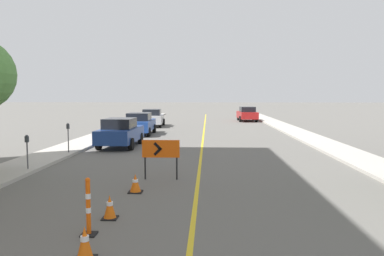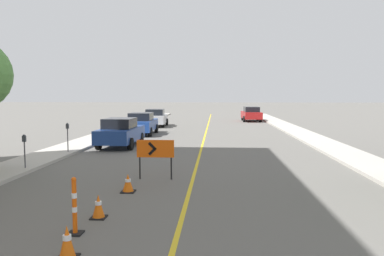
{
  "view_description": "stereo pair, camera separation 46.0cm",
  "coord_description": "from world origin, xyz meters",
  "px_view_note": "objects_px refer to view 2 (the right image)",
  "views": [
    {
      "loc": [
        0.33,
        5.18,
        2.87
      ],
      "look_at": [
        -0.58,
        26.23,
        1.0
      ],
      "focal_mm": 35.0,
      "sensor_mm": 36.0,
      "label": 1
    },
    {
      "loc": [
        0.79,
        5.2,
        2.87
      ],
      "look_at": [
        -0.58,
        26.23,
        1.0
      ],
      "focal_mm": 35.0,
      "sensor_mm": 36.0,
      "label": 2
    }
  ],
  "objects_px": {
    "delineator_post_rear": "(75,210)",
    "parked_car_curb_near": "(121,132)",
    "parking_meter_near_curb": "(68,131)",
    "parking_meter_far_curb": "(24,144)",
    "parked_car_opposite_side": "(251,114)",
    "arrow_barricade_primary": "(155,150)",
    "parked_car_curb_mid": "(142,124)",
    "traffic_cone_farthest": "(128,183)",
    "parked_car_curb_far": "(156,118)",
    "traffic_cone_fourth": "(67,242)",
    "traffic_cone_fifth": "(98,207)"
  },
  "relations": [
    {
      "from": "arrow_barricade_primary",
      "to": "parking_meter_far_curb",
      "type": "bearing_deg",
      "value": 168.51
    },
    {
      "from": "traffic_cone_fourth",
      "to": "parked_car_curb_far",
      "type": "distance_m",
      "value": 27.69
    },
    {
      "from": "parked_car_curb_far",
      "to": "parked_car_opposite_side",
      "type": "relative_size",
      "value": 1.0
    },
    {
      "from": "traffic_cone_fourth",
      "to": "traffic_cone_farthest",
      "type": "height_order",
      "value": "traffic_cone_fourth"
    },
    {
      "from": "delineator_post_rear",
      "to": "parking_meter_far_curb",
      "type": "relative_size",
      "value": 0.94
    },
    {
      "from": "arrow_barricade_primary",
      "to": "parked_car_curb_mid",
      "type": "xyz_separation_m",
      "value": [
        -3.35,
        14.27,
        -0.19
      ]
    },
    {
      "from": "traffic_cone_farthest",
      "to": "delineator_post_rear",
      "type": "bearing_deg",
      "value": -95.02
    },
    {
      "from": "delineator_post_rear",
      "to": "parking_meter_near_curb",
      "type": "relative_size",
      "value": 0.86
    },
    {
      "from": "parked_car_opposite_side",
      "to": "traffic_cone_farthest",
      "type": "bearing_deg",
      "value": -104.77
    },
    {
      "from": "parking_meter_near_curb",
      "to": "parking_meter_far_curb",
      "type": "height_order",
      "value": "parking_meter_near_curb"
    },
    {
      "from": "traffic_cone_fifth",
      "to": "parked_car_curb_near",
      "type": "xyz_separation_m",
      "value": [
        -2.58,
        12.03,
        0.53
      ]
    },
    {
      "from": "traffic_cone_fifth",
      "to": "parked_car_curb_far",
      "type": "bearing_deg",
      "value": 96.29
    },
    {
      "from": "delineator_post_rear",
      "to": "parking_meter_near_curb",
      "type": "height_order",
      "value": "parking_meter_near_curb"
    },
    {
      "from": "traffic_cone_fourth",
      "to": "parked_car_opposite_side",
      "type": "distance_m",
      "value": 35.43
    },
    {
      "from": "delineator_post_rear",
      "to": "parked_car_opposite_side",
      "type": "xyz_separation_m",
      "value": [
        6.7,
        33.7,
        0.28
      ]
    },
    {
      "from": "parked_car_curb_far",
      "to": "parked_car_curb_mid",
      "type": "bearing_deg",
      "value": -92.16
    },
    {
      "from": "traffic_cone_farthest",
      "to": "parked_car_curb_near",
      "type": "relative_size",
      "value": 0.13
    },
    {
      "from": "traffic_cone_fourth",
      "to": "parking_meter_near_curb",
      "type": "bearing_deg",
      "value": 111.96
    },
    {
      "from": "parked_car_curb_far",
      "to": "parked_car_opposite_side",
      "type": "xyz_separation_m",
      "value": [
        9.33,
        7.31,
        0.0
      ]
    },
    {
      "from": "parked_car_curb_mid",
      "to": "parking_meter_near_curb",
      "type": "bearing_deg",
      "value": -101.79
    },
    {
      "from": "traffic_cone_fifth",
      "to": "traffic_cone_farthest",
      "type": "distance_m",
      "value": 2.37
    },
    {
      "from": "parked_car_curb_far",
      "to": "traffic_cone_fifth",
      "type": "bearing_deg",
      "value": -86.85
    },
    {
      "from": "parked_car_opposite_side",
      "to": "delineator_post_rear",
      "type": "bearing_deg",
      "value": -104.09
    },
    {
      "from": "traffic_cone_farthest",
      "to": "parking_meter_far_curb",
      "type": "bearing_deg",
      "value": 149.37
    },
    {
      "from": "parking_meter_far_curb",
      "to": "parking_meter_near_curb",
      "type": "bearing_deg",
      "value": 90.0
    },
    {
      "from": "parking_meter_near_curb",
      "to": "parking_meter_far_curb",
      "type": "relative_size",
      "value": 1.1
    },
    {
      "from": "traffic_cone_fifth",
      "to": "parked_car_opposite_side",
      "type": "distance_m",
      "value": 33.33
    },
    {
      "from": "parked_car_curb_near",
      "to": "parking_meter_near_curb",
      "type": "bearing_deg",
      "value": -121.38
    },
    {
      "from": "traffic_cone_fourth",
      "to": "parked_car_curb_far",
      "type": "height_order",
      "value": "parked_car_curb_far"
    },
    {
      "from": "traffic_cone_fourth",
      "to": "parked_car_curb_near",
      "type": "distance_m",
      "value": 14.46
    },
    {
      "from": "delineator_post_rear",
      "to": "arrow_barricade_primary",
      "type": "height_order",
      "value": "arrow_barricade_primary"
    },
    {
      "from": "arrow_barricade_primary",
      "to": "parked_car_curb_mid",
      "type": "distance_m",
      "value": 14.66
    },
    {
      "from": "traffic_cone_fifth",
      "to": "parked_car_curb_mid",
      "type": "bearing_deg",
      "value": 98.29
    },
    {
      "from": "arrow_barricade_primary",
      "to": "traffic_cone_farthest",
      "type": "bearing_deg",
      "value": -108.02
    },
    {
      "from": "delineator_post_rear",
      "to": "parked_car_curb_far",
      "type": "distance_m",
      "value": 26.52
    },
    {
      "from": "traffic_cone_fifth",
      "to": "parking_meter_far_curb",
      "type": "height_order",
      "value": "parking_meter_far_curb"
    },
    {
      "from": "delineator_post_rear",
      "to": "arrow_barricade_primary",
      "type": "distance_m",
      "value": 5.21
    },
    {
      "from": "traffic_cone_fourth",
      "to": "parked_car_curb_mid",
      "type": "height_order",
      "value": "parked_car_curb_mid"
    },
    {
      "from": "parked_car_opposite_side",
      "to": "arrow_barricade_primary",
      "type": "bearing_deg",
      "value": -104.44
    },
    {
      "from": "delineator_post_rear",
      "to": "parked_car_curb_near",
      "type": "xyz_separation_m",
      "value": [
        -2.42,
        13.06,
        0.28
      ]
    },
    {
      "from": "traffic_cone_fifth",
      "to": "parked_car_curb_mid",
      "type": "relative_size",
      "value": 0.13
    },
    {
      "from": "parked_car_curb_near",
      "to": "traffic_cone_fourth",
      "type": "bearing_deg",
      "value": -77.98
    },
    {
      "from": "delineator_post_rear",
      "to": "parked_car_curb_far",
      "type": "relative_size",
      "value": 0.27
    },
    {
      "from": "parked_car_curb_far",
      "to": "parking_meter_far_curb",
      "type": "xyz_separation_m",
      "value": [
        -1.63,
        -20.3,
        0.23
      ]
    },
    {
      "from": "traffic_cone_farthest",
      "to": "parked_car_curb_far",
      "type": "xyz_separation_m",
      "value": [
        -2.93,
        23.0,
        0.53
      ]
    },
    {
      "from": "delineator_post_rear",
      "to": "arrow_barricade_primary",
      "type": "bearing_deg",
      "value": 80.72
    },
    {
      "from": "arrow_barricade_primary",
      "to": "parking_meter_near_curb",
      "type": "distance_m",
      "value": 7.18
    },
    {
      "from": "delineator_post_rear",
      "to": "traffic_cone_fourth",
      "type": "bearing_deg",
      "value": -75.31
    },
    {
      "from": "traffic_cone_farthest",
      "to": "parked_car_curb_far",
      "type": "relative_size",
      "value": 0.12
    },
    {
      "from": "parked_car_curb_mid",
      "to": "parking_meter_far_curb",
      "type": "distance_m",
      "value": 13.42
    }
  ]
}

